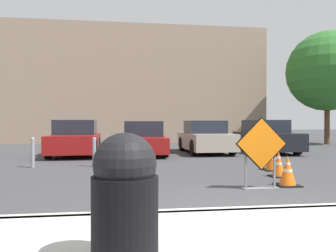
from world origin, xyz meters
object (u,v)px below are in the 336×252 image
(traffic_cone_third, at_px, (272,159))
(bollard_second, at_px, (33,152))
(parked_car_fourth, at_px, (266,137))
(bollard_nearest, at_px, (94,151))
(traffic_cone_nearest, at_px, (288,171))
(parked_car_third, at_px, (205,138))
(road_closed_sign, at_px, (261,150))
(trash_bin, at_px, (125,197))
(parked_car_second, at_px, (143,139))
(parked_car_nearest, at_px, (76,139))
(traffic_cone_second, at_px, (278,164))

(traffic_cone_third, relative_size, bollard_second, 0.73)
(parked_car_fourth, height_order, bollard_nearest, parked_car_fourth)
(traffic_cone_nearest, relative_size, parked_car_third, 0.16)
(road_closed_sign, xyz_separation_m, bollard_nearest, (-3.71, 4.01, -0.32))
(bollard_nearest, height_order, bollard_second, bollard_second)
(road_closed_sign, distance_m, trash_bin, 4.46)
(parked_car_second, xyz_separation_m, trash_bin, (-0.81, -11.35, 0.06))
(traffic_cone_nearest, bearing_deg, bollard_nearest, 140.04)
(road_closed_sign, distance_m, parked_car_third, 8.22)
(parked_car_nearest, distance_m, parked_car_third, 5.70)
(bollard_second, bearing_deg, parked_car_second, 47.18)
(road_closed_sign, xyz_separation_m, parked_car_nearest, (-4.81, 7.79, -0.12))
(traffic_cone_second, bearing_deg, parked_car_second, 115.31)
(parked_car_nearest, bearing_deg, parked_car_second, -179.81)
(traffic_cone_third, height_order, parked_car_nearest, parked_car_nearest)
(parked_car_second, relative_size, bollard_second, 4.73)
(bollard_second, bearing_deg, traffic_cone_second, -21.34)
(traffic_cone_third, bearing_deg, road_closed_sign, -119.73)
(parked_car_nearest, height_order, parked_car_fourth, parked_car_fourth)
(traffic_cone_nearest, bearing_deg, road_closed_sign, -158.27)
(bollard_nearest, bearing_deg, parked_car_fourth, 28.41)
(parked_car_second, xyz_separation_m, parked_car_third, (2.84, 0.31, 0.03))
(parked_car_third, height_order, bollard_nearest, parked_car_third)
(traffic_cone_second, height_order, traffic_cone_third, traffic_cone_third)
(traffic_cone_nearest, relative_size, parked_car_nearest, 0.16)
(traffic_cone_nearest, bearing_deg, parked_car_second, 109.59)
(road_closed_sign, bearing_deg, traffic_cone_third, 60.27)
(traffic_cone_third, height_order, parked_car_second, parked_car_second)
(traffic_cone_second, relative_size, trash_bin, 0.59)
(traffic_cone_second, xyz_separation_m, trash_bin, (-3.85, -4.91, 0.39))
(trash_bin, relative_size, bollard_nearest, 1.24)
(traffic_cone_second, height_order, parked_car_fourth, parked_car_fourth)
(parked_car_nearest, bearing_deg, bollard_second, 77.78)
(road_closed_sign, relative_size, parked_car_second, 0.34)
(parked_car_nearest, height_order, bollard_second, parked_car_nearest)
(parked_car_second, xyz_separation_m, parked_car_fourth, (5.69, 0.16, 0.04))
(traffic_cone_second, distance_m, trash_bin, 6.26)
(traffic_cone_second, relative_size, parked_car_nearest, 0.16)
(traffic_cone_nearest, relative_size, traffic_cone_third, 0.97)
(parked_car_nearest, bearing_deg, parked_car_third, -177.46)
(traffic_cone_third, xyz_separation_m, parked_car_nearest, (-6.26, 5.26, 0.36))
(parked_car_nearest, height_order, parked_car_third, parked_car_nearest)
(traffic_cone_nearest, distance_m, trash_bin, 5.17)
(traffic_cone_nearest, height_order, parked_car_second, parked_car_second)
(parked_car_nearest, relative_size, bollard_second, 4.51)
(parked_car_fourth, relative_size, trash_bin, 3.65)
(traffic_cone_nearest, distance_m, traffic_cone_second, 1.19)
(traffic_cone_second, bearing_deg, parked_car_fourth, 68.20)
(road_closed_sign, relative_size, trash_bin, 1.30)
(road_closed_sign, distance_m, traffic_cone_nearest, 0.92)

